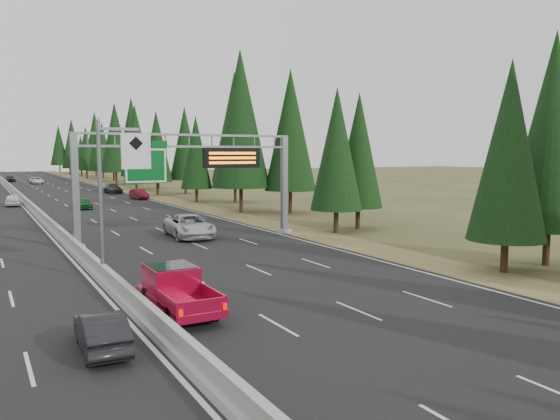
% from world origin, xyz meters
% --- Properties ---
extents(road, '(32.00, 260.00, 0.08)m').
position_xyz_m(road, '(0.00, 80.00, 0.04)').
color(road, black).
rests_on(road, ground).
extents(shoulder_right, '(3.60, 260.00, 0.06)m').
position_xyz_m(shoulder_right, '(17.80, 80.00, 0.03)').
color(shoulder_right, olive).
rests_on(shoulder_right, ground).
extents(median_barrier, '(0.70, 260.00, 0.85)m').
position_xyz_m(median_barrier, '(0.00, 80.00, 0.41)').
color(median_barrier, gray).
rests_on(median_barrier, road).
extents(sign_gantry, '(16.75, 0.98, 7.80)m').
position_xyz_m(sign_gantry, '(8.92, 34.88, 5.27)').
color(sign_gantry, slate).
rests_on(sign_gantry, road).
extents(hov_sign_pole, '(2.80, 0.50, 8.00)m').
position_xyz_m(hov_sign_pole, '(0.58, 24.97, 4.72)').
color(hov_sign_pole, slate).
rests_on(hov_sign_pole, road).
extents(tree_row_right, '(11.85, 242.13, 18.48)m').
position_xyz_m(tree_row_right, '(21.99, 67.37, 9.22)').
color(tree_row_right, black).
rests_on(tree_row_right, ground).
extents(silver_minivan, '(3.33, 6.42, 1.73)m').
position_xyz_m(silver_minivan, '(8.73, 36.56, 0.94)').
color(silver_minivan, '#B9B9BF').
rests_on(silver_minivan, road).
extents(red_pickup, '(1.97, 5.52, 1.80)m').
position_xyz_m(red_pickup, '(1.50, 18.21, 1.08)').
color(red_pickup, black).
rests_on(red_pickup, road).
extents(car_ahead_green, '(1.56, 3.81, 1.29)m').
position_xyz_m(car_ahead_green, '(5.40, 62.82, 0.73)').
color(car_ahead_green, '#135720').
rests_on(car_ahead_green, road).
extents(car_ahead_dkred, '(1.83, 4.39, 1.41)m').
position_xyz_m(car_ahead_dkred, '(14.50, 73.05, 0.79)').
color(car_ahead_dkred, '#550C19').
rests_on(car_ahead_dkred, road).
extents(car_ahead_dkgrey, '(2.22, 5.17, 1.48)m').
position_xyz_m(car_ahead_dkgrey, '(13.82, 86.26, 0.82)').
color(car_ahead_dkgrey, black).
rests_on(car_ahead_dkgrey, road).
extents(car_ahead_white, '(2.69, 5.19, 1.40)m').
position_xyz_m(car_ahead_white, '(5.81, 122.06, 0.78)').
color(car_ahead_white, silver).
rests_on(car_ahead_white, road).
extents(car_ahead_far, '(2.08, 4.30, 1.42)m').
position_xyz_m(car_ahead_far, '(1.50, 133.40, 0.79)').
color(car_ahead_far, black).
rests_on(car_ahead_far, road).
extents(car_onc_near, '(1.51, 3.93, 1.28)m').
position_xyz_m(car_onc_near, '(-2.03, 15.00, 0.72)').
color(car_onc_near, black).
rests_on(car_onc_near, road).
extents(car_onc_white, '(2.11, 4.37, 1.44)m').
position_xyz_m(car_onc_white, '(-1.50, 70.72, 0.80)').
color(car_onc_white, white).
rests_on(car_onc_white, road).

